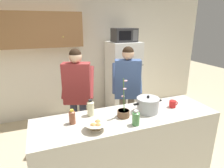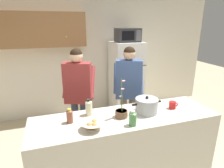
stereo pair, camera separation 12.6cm
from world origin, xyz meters
TOP-DOWN VIEW (x-y plane):
  - back_wall_unit at (-0.25, 2.25)m, footprint 6.00×0.48m
  - kitchen_island at (0.00, 0.00)m, footprint 2.30×0.68m
  - refrigerator at (0.76, 1.85)m, footprint 0.64×0.68m
  - microwave at (0.76, 1.83)m, footprint 0.48×0.37m
  - person_near_pot at (-0.44, 0.91)m, footprint 0.60×0.54m
  - person_by_sink at (0.38, 0.84)m, footprint 0.60×0.55m
  - cooking_pot at (0.29, 0.02)m, footprint 0.40×0.29m
  - coffee_mug at (0.68, 0.02)m, footprint 0.13×0.09m
  - bread_bowl at (-0.46, -0.17)m, footprint 0.24×0.24m
  - bottle_near_edge at (-0.67, 0.06)m, footprint 0.07×0.07m
  - bottle_mid_counter at (-0.01, -0.23)m, footprint 0.08×0.08m
  - bottle_far_corner at (-0.42, 0.18)m, footprint 0.09×0.09m
  - potted_orchid at (-0.06, -0.00)m, footprint 0.15×0.15m

SIDE VIEW (x-z plane):
  - kitchen_island at x=0.00m, z-range 0.00..0.92m
  - refrigerator at x=0.76m, z-range 0.00..1.63m
  - coffee_mug at x=0.68m, z-range 0.92..1.02m
  - bread_bowl at x=-0.46m, z-range 0.92..1.02m
  - potted_orchid at x=-0.06m, z-range 0.74..1.22m
  - bottle_near_edge at x=-0.67m, z-range 0.92..1.09m
  - bottle_mid_counter at x=-0.01m, z-range 0.92..1.10m
  - cooking_pot at x=0.29m, z-range 0.90..1.13m
  - bottle_far_corner at x=-0.42m, z-range 0.92..1.13m
  - person_near_pot at x=-0.44m, z-range 0.21..1.87m
  - person_by_sink at x=0.38m, z-range 0.21..1.87m
  - back_wall_unit at x=-0.25m, z-range 0.12..2.72m
  - microwave at x=0.76m, z-range 1.63..1.91m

